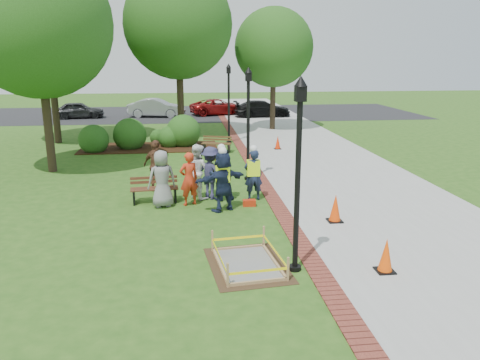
{
  "coord_description": "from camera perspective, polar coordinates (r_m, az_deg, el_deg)",
  "views": [
    {
      "loc": [
        -1.07,
        -12.4,
        4.63
      ],
      "look_at": [
        0.5,
        1.2,
        1.0
      ],
      "focal_mm": 35.0,
      "sensor_mm": 36.0,
      "label": 1
    }
  ],
  "objects": [
    {
      "name": "tree_far",
      "position": [
        27.53,
        -22.56,
        17.83
      ],
      "size": [
        6.52,
        6.52,
        9.84
      ],
      "color": "#3D2D1E",
      "rests_on": "ground"
    },
    {
      "name": "shrub_e",
      "position": [
        25.91,
        -9.92,
        4.34
      ],
      "size": [
        0.87,
        0.87,
        0.87
      ],
      "primitive_type": "sphere",
      "color": "#224A15",
      "rests_on": "ground"
    },
    {
      "name": "wet_concrete_pad",
      "position": [
        10.78,
        0.92,
        -9.22
      ],
      "size": [
        1.94,
        2.47,
        0.55
      ],
      "color": "#47331E",
      "rests_on": "ground"
    },
    {
      "name": "cone_back",
      "position": [
        13.7,
        11.53,
        -3.46
      ],
      "size": [
        0.42,
        0.42,
        0.83
      ],
      "color": "black",
      "rests_on": "ground"
    },
    {
      "name": "hivis_worker_b",
      "position": [
        15.34,
        1.64,
        0.85
      ],
      "size": [
        0.58,
        0.41,
        1.85
      ],
      "color": "#1C2D4A",
      "rests_on": "ground"
    },
    {
      "name": "toolbox",
      "position": [
        14.93,
        1.14,
        -2.81
      ],
      "size": [
        0.41,
        0.23,
        0.2
      ],
      "primitive_type": "cube",
      "rotation": [
        0.0,
        0.0,
        -0.03
      ],
      "color": "red",
      "rests_on": "ground"
    },
    {
      "name": "cone_front",
      "position": [
        10.88,
        17.36,
        -8.85
      ],
      "size": [
        0.4,
        0.4,
        0.79
      ],
      "color": "black",
      "rests_on": "ground"
    },
    {
      "name": "shrub_c",
      "position": [
        24.96,
        -8.54,
        4.0
      ],
      "size": [
        1.2,
        1.2,
        1.2
      ],
      "primitive_type": "sphere",
      "color": "#224A15",
      "rests_on": "ground"
    },
    {
      "name": "parked_car_d",
      "position": [
        37.22,
        2.71,
        7.7
      ],
      "size": [
        2.0,
        4.34,
        1.39
      ],
      "primitive_type": "imported",
      "rotation": [
        0.0,
        0.0,
        1.6
      ],
      "color": "black",
      "rests_on": "ground"
    },
    {
      "name": "hivis_worker_c",
      "position": [
        15.36,
        -2.25,
        0.93
      ],
      "size": [
        0.62,
        0.47,
        1.89
      ],
      "color": "#181D3F",
      "rests_on": "ground"
    },
    {
      "name": "shrub_d",
      "position": [
        25.18,
        -6.85,
        4.16
      ],
      "size": [
        1.8,
        1.8,
        1.8
      ],
      "primitive_type": "sphere",
      "color": "#224A15",
      "rests_on": "ground"
    },
    {
      "name": "tree_right",
      "position": [
        30.53,
        4.13,
        15.8
      ],
      "size": [
        4.94,
        4.94,
        7.63
      ],
      "color": "#3D2D1E",
      "rests_on": "ground"
    },
    {
      "name": "hivis_worker_a",
      "position": [
        14.26,
        -2.11,
        0.04
      ],
      "size": [
        0.7,
        0.62,
        2.01
      ],
      "color": "#1A2144",
      "rests_on": "ground"
    },
    {
      "name": "parked_car_a",
      "position": [
        38.31,
        -18.97,
        7.12
      ],
      "size": [
        2.35,
        4.43,
        1.38
      ],
      "primitive_type": "imported",
      "rotation": [
        0.0,
        0.0,
        1.69
      ],
      "color": "#28292B",
      "rests_on": "ground"
    },
    {
      "name": "cone_far",
      "position": [
        24.08,
        4.62,
        4.53
      ],
      "size": [
        0.35,
        0.35,
        0.69
      ],
      "color": "black",
      "rests_on": "ground"
    },
    {
      "name": "casual_person_a",
      "position": [
        14.86,
        -9.5,
        0.13
      ],
      "size": [
        0.66,
        0.51,
        1.81
      ],
      "color": "gray",
      "rests_on": "ground"
    },
    {
      "name": "sidewalk",
      "position": [
        23.66,
        8.43,
        3.44
      ],
      "size": [
        6.0,
        60.0,
        0.02
      ],
      "primitive_type": "cube",
      "color": "#9E9E99",
      "rests_on": "ground"
    },
    {
      "name": "lamp_near",
      "position": [
        9.92,
        7.11,
        2.21
      ],
      "size": [
        0.28,
        0.28,
        4.26
      ],
      "color": "black",
      "rests_on": "ground"
    },
    {
      "name": "mulch_bed",
      "position": [
        24.9,
        -10.94,
        3.92
      ],
      "size": [
        7.0,
        3.0,
        0.05
      ],
      "primitive_type": "cube",
      "color": "#381E0F",
      "rests_on": "ground"
    },
    {
      "name": "brick_edging",
      "position": [
        23.04,
        0.58,
        3.3
      ],
      "size": [
        0.5,
        60.0,
        0.03
      ],
      "primitive_type": "cube",
      "color": "maroon",
      "rests_on": "ground"
    },
    {
      "name": "lamp_mid",
      "position": [
        17.68,
        1.01,
        7.87
      ],
      "size": [
        0.28,
        0.28,
        4.26
      ],
      "color": "black",
      "rests_on": "ground"
    },
    {
      "name": "casual_person_d",
      "position": [
        16.57,
        -10.13,
        1.67
      ],
      "size": [
        0.7,
        0.64,
        1.83
      ],
      "color": "brown",
      "rests_on": "ground"
    },
    {
      "name": "ground",
      "position": [
        13.28,
        -1.56,
        -5.56
      ],
      "size": [
        100.0,
        100.0,
        0.0
      ],
      "primitive_type": "plane",
      "color": "#285116",
      "rests_on": "ground"
    },
    {
      "name": "bench_far",
      "position": [
        23.33,
        -2.87,
        4.02
      ],
      "size": [
        1.52,
        0.86,
        0.78
      ],
      "color": "brown",
      "rests_on": "ground"
    },
    {
      "name": "casual_person_b",
      "position": [
        14.92,
        -6.25,
        0.13
      ],
      "size": [
        0.65,
        0.54,
        1.72
      ],
      "color": "red",
      "rests_on": "ground"
    },
    {
      "name": "tree_back",
      "position": [
        28.16,
        -7.56,
        18.3
      ],
      "size": [
        6.2,
        6.2,
        9.49
      ],
      "color": "#3D2D1E",
      "rests_on": "ground"
    },
    {
      "name": "shrub_a",
      "position": [
        24.45,
        -17.3,
        3.26
      ],
      "size": [
        1.49,
        1.49,
        1.49
      ],
      "primitive_type": "sphere",
      "color": "#224A15",
      "rests_on": "ground"
    },
    {
      "name": "parked_car_b",
      "position": [
        37.61,
        -10.08,
        7.56
      ],
      "size": [
        2.84,
        5.06,
        1.56
      ],
      "primitive_type": "imported",
      "rotation": [
        0.0,
        0.0,
        1.4
      ],
      "color": "#9C9CA1",
      "rests_on": "ground"
    },
    {
      "name": "parked_car_c",
      "position": [
        38.6,
        -2.62,
        7.96
      ],
      "size": [
        2.86,
        4.58,
        1.39
      ],
      "primitive_type": "imported",
      "rotation": [
        0.0,
        0.0,
        1.83
      ],
      "color": "maroon",
      "rests_on": "ground"
    },
    {
      "name": "bench_near",
      "position": [
        15.51,
        -10.36,
        -1.74
      ],
      "size": [
        1.56,
        0.65,
        0.82
      ],
      "color": "brown",
      "rests_on": "ground"
    },
    {
      "name": "lamp_far",
      "position": [
        25.59,
        -1.38,
        10.04
      ],
      "size": [
        0.28,
        0.28,
        4.26
      ],
      "color": "black",
      "rests_on": "ground"
    },
    {
      "name": "casual_person_c",
      "position": [
        15.65,
        -5.17,
        1.07
      ],
      "size": [
        0.66,
        0.69,
        1.83
      ],
      "color": "white",
      "rests_on": "ground"
    },
    {
      "name": "shrub_b",
      "position": [
        24.91,
        -13.19,
        3.76
      ],
      "size": [
        1.7,
        1.7,
        1.7
      ],
      "primitive_type": "sphere",
      "color": "#224A15",
      "rests_on": "ground"
    },
    {
      "name": "tree_left",
      "position": [
        20.44,
        -23.48,
        17.09
      ],
      "size": [
        5.74,
        5.74,
        8.72
      ],
      "color": "#3D2D1E",
      "rests_on": "ground"
    },
    {
      "name": "parking_lot",
      "position": [
        39.68,
        -5.04,
        8.11
      ],
      "size": [
        36.0,
        12.0,
        0.01
      ],
      "primitive_type": "cube",
      "color": "black",
      "rests_on": "ground"
    },
    {
      "name": "casual_person_e",
      "position": [
        15.52,
        -3.58,
        0.84
      ],
      "size": [
        0.67,
        0.63,
        1.76
      ],
      "color": "#2E2D4F",
      "rests_on": "ground"
    }
  ]
}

